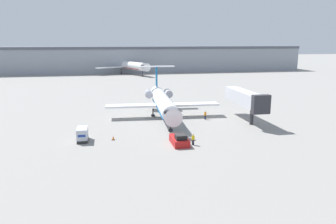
% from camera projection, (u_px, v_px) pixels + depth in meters
% --- Properties ---
extents(ground_plane, '(600.00, 600.00, 0.00)m').
position_uv_depth(ground_plane, '(179.00, 144.00, 49.90)').
color(ground_plane, gray).
extents(terminal_building, '(180.00, 16.80, 12.64)m').
position_uv_depth(terminal_building, '(126.00, 59.00, 163.63)').
color(terminal_building, '#8C939E').
rests_on(terminal_building, ground).
extents(airplane_main, '(23.44, 28.49, 9.54)m').
position_uv_depth(airplane_main, '(163.00, 102.00, 67.27)').
color(airplane_main, white).
rests_on(airplane_main, ground).
extents(pushback_tug, '(2.32, 4.67, 1.79)m').
position_uv_depth(pushback_tug, '(179.00, 140.00, 49.83)').
color(pushback_tug, '#B21919').
rests_on(pushback_tug, ground).
extents(luggage_cart, '(1.62, 3.35, 2.12)m').
position_uv_depth(luggage_cart, '(82.00, 134.00, 51.41)').
color(luggage_cart, '#232326').
rests_on(luggage_cart, ground).
extents(worker_near_tug, '(0.40, 0.24, 1.69)m').
position_uv_depth(worker_near_tug, '(193.00, 139.00, 49.49)').
color(worker_near_tug, '#232838').
rests_on(worker_near_tug, ground).
extents(worker_by_wing, '(0.40, 0.24, 1.68)m').
position_uv_depth(worker_by_wing, '(205.00, 115.00, 65.64)').
color(worker_by_wing, '#232838').
rests_on(worker_by_wing, ground).
extents(traffic_cone_left, '(0.51, 0.51, 0.68)m').
position_uv_depth(traffic_cone_left, '(113.00, 138.00, 52.06)').
color(traffic_cone_left, black).
rests_on(traffic_cone_left, ground).
extents(airplane_parked_far_left, '(28.92, 35.53, 11.05)m').
position_uv_depth(airplane_parked_far_left, '(127.00, 65.00, 155.70)').
color(airplane_parked_far_left, white).
rests_on(airplane_parked_far_left, ground).
extents(jet_bridge, '(3.20, 14.98, 6.19)m').
position_uv_depth(jet_bridge, '(245.00, 98.00, 63.84)').
color(jet_bridge, '#2D2D33').
rests_on(jet_bridge, ground).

